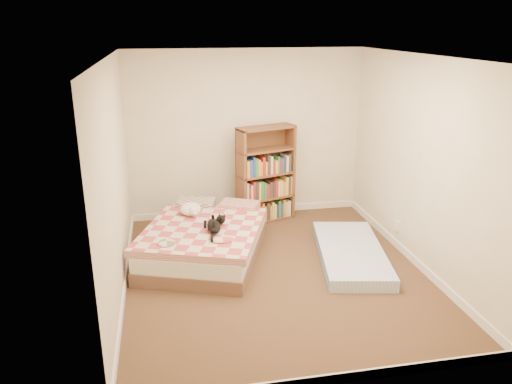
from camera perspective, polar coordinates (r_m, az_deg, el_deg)
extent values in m
cube|color=#4A311F|center=(6.05, 2.20, -9.16)|extent=(3.50, 4.00, 0.01)
cube|color=white|center=(5.36, 2.54, 15.19)|extent=(3.50, 4.00, 0.01)
cube|color=beige|center=(7.48, -1.13, 6.53)|extent=(3.50, 0.01, 2.50)
cube|color=beige|center=(3.78, 9.26, -6.23)|extent=(3.50, 0.01, 2.50)
cube|color=beige|center=(5.46, -15.82, 1.21)|extent=(0.01, 4.00, 2.50)
cube|color=beige|center=(6.20, 18.33, 3.01)|extent=(0.01, 4.00, 2.50)
cube|color=white|center=(7.81, -1.06, -2.12)|extent=(3.50, 0.02, 0.10)
cube|color=white|center=(4.42, 8.36, -20.42)|extent=(3.50, 0.02, 0.10)
cube|color=white|center=(5.92, -14.70, -9.93)|extent=(0.02, 4.00, 0.10)
cube|color=white|center=(6.60, 17.20, -7.06)|extent=(0.02, 4.00, 0.10)
cube|color=white|center=(6.83, 15.83, -3.77)|extent=(0.03, 0.09, 0.13)
cube|color=brown|center=(6.44, -5.76, -6.62)|extent=(1.86, 2.19, 0.17)
cube|color=silver|center=(6.36, -5.81, -5.18)|extent=(1.82, 2.15, 0.19)
cube|color=#BD464E|center=(6.31, -5.85, -4.02)|extent=(1.80, 1.90, 0.09)
cube|color=#6D645C|center=(6.93, -8.91, -1.77)|extent=(0.59, 0.48, 0.14)
cube|color=#BD464E|center=(6.97, -3.87, -1.46)|extent=(0.59, 0.48, 0.14)
cube|color=#57341E|center=(7.28, -2.02, 1.85)|extent=(0.12, 0.29, 1.43)
cube|color=#57341E|center=(7.45, 4.23, 2.19)|extent=(0.12, 0.29, 1.43)
cube|color=#57341E|center=(7.48, 0.93, 2.32)|extent=(0.83, 0.27, 1.43)
cube|color=#57341E|center=(7.58, 1.10, -3.02)|extent=(0.91, 0.53, 0.03)
cube|color=#57341E|center=(7.35, 1.14, 2.10)|extent=(0.91, 0.53, 0.03)
cube|color=#57341E|center=(7.19, 1.17, 7.35)|extent=(0.91, 0.53, 0.03)
cube|color=#7A9CCC|center=(6.45, 10.78, -6.89)|extent=(1.09, 1.83, 0.15)
ellipsoid|color=black|center=(6.05, -4.85, -3.90)|extent=(0.33, 0.40, 0.12)
sphere|color=black|center=(6.23, -5.05, -3.11)|extent=(0.16, 0.16, 0.11)
cone|color=black|center=(6.24, -5.40, -2.62)|extent=(0.05, 0.05, 0.04)
cone|color=black|center=(6.25, -4.79, -2.58)|extent=(0.05, 0.05, 0.04)
cylinder|color=black|center=(5.85, -3.65, -5.05)|extent=(0.14, 0.20, 0.04)
ellipsoid|color=white|center=(6.59, -7.50, -1.94)|extent=(0.39, 0.40, 0.15)
sphere|color=white|center=(6.50, -6.69, -2.05)|extent=(0.16, 0.16, 0.12)
sphere|color=white|center=(6.47, -6.28, -2.27)|extent=(0.07, 0.07, 0.05)
sphere|color=white|center=(6.64, -8.59, -1.97)|extent=(0.09, 0.09, 0.07)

